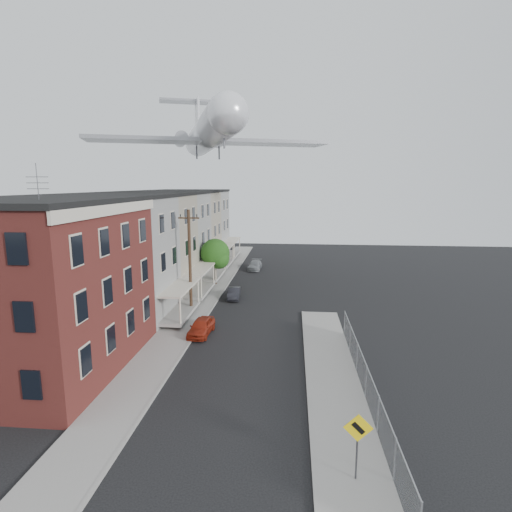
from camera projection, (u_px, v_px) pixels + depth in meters
The scene contains 19 objects.
ground at pixel (215, 454), 16.59m from camera, with size 120.00×120.00×0.00m, color black.
sidewalk_left at pixel (207, 294), 40.60m from camera, with size 3.00×62.00×0.12m, color gray.
sidewalk_right at pixel (334, 387), 21.96m from camera, with size 3.00×26.00×0.12m, color gray.
curb_left at pixel (221, 294), 40.47m from camera, with size 0.15×62.00×0.14m, color gray.
curb_right at pixel (308, 386), 22.09m from camera, with size 0.15×26.00×0.14m, color gray.
corner_building at pixel (37, 286), 23.63m from camera, with size 10.31×12.30×12.15m.
row_house_a at pixel (110, 257), 32.94m from camera, with size 11.98×7.00×10.30m.
row_house_b at pixel (141, 245), 39.80m from camera, with size 11.98×7.00×10.30m.
row_house_c at pixel (164, 236), 46.66m from camera, with size 11.98×7.00×10.30m.
row_house_d at pixel (180, 229), 53.52m from camera, with size 11.98×7.00×10.30m.
row_house_e at pixel (193, 224), 60.37m from camera, with size 11.98×7.00×10.30m.
chainlink_fence at pixel (366, 382), 20.68m from camera, with size 0.06×18.06×1.90m.
warning_sign at pixel (358, 437), 14.74m from camera, with size 1.10×0.11×2.80m.
utility_pole at pixel (190, 261), 33.91m from camera, with size 1.80×0.26×9.00m.
street_tree at pixel (216, 255), 43.82m from camera, with size 3.22×3.20×5.20m.
car_near at pixel (201, 327), 29.72m from camera, with size 1.45×3.60×1.23m, color maroon.
car_mid at pixel (234, 293), 39.10m from camera, with size 1.12×3.22×1.06m, color black.
car_far at pixel (255, 265), 52.43m from camera, with size 1.61×3.95×1.15m, color gray.
airplane at pixel (208, 133), 42.41m from camera, with size 24.30×27.81×8.08m.
Camera 1 is at (3.08, -14.64, 11.08)m, focal length 28.00 mm.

